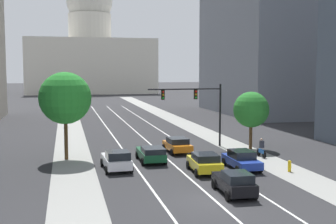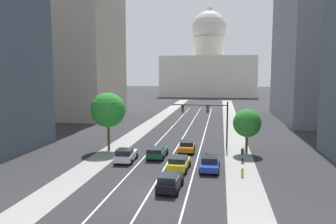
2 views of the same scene
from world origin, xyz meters
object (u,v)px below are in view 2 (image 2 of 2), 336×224
object	(u,v)px
car_blue	(210,163)
fire_hydrant	(242,172)
car_green	(157,152)
cyclist	(242,155)
street_tree_near_right	(247,123)
traffic_signal_mast	(209,115)
car_black	(170,182)
capitol_building	(209,68)
car_yellow	(179,163)
street_tree_mid_left	(108,110)
car_white	(126,155)
car_orange	(187,146)

from	to	relation	value
car_blue	fire_hydrant	distance (m)	3.69
car_blue	car_green	world-z (taller)	car_blue
cyclist	street_tree_near_right	xyz separation A→B (m)	(0.75, 4.10, 3.06)
cyclist	traffic_signal_mast	bearing A→B (deg)	30.41
traffic_signal_mast	cyclist	distance (m)	8.41
car_green	car_blue	bearing A→B (deg)	-122.73
car_black	street_tree_near_right	size ratio (longest dim) A/B	0.74
capitol_building	car_yellow	world-z (taller)	capitol_building
street_tree_mid_left	car_green	bearing A→B (deg)	-21.75
car_white	capitol_building	bearing A→B (deg)	-4.79
car_orange	traffic_signal_mast	xyz separation A→B (m)	(2.74, 2.44, 3.85)
capitol_building	car_black	size ratio (longest dim) A/B	9.89
street_tree_mid_left	capitol_building	bearing A→B (deg)	85.64
car_white	car_blue	size ratio (longest dim) A/B	0.96
car_white	car_blue	xyz separation A→B (m)	(9.68, -1.87, -0.05)
fire_hydrant	cyclist	xyz separation A→B (m)	(0.36, 5.74, 0.39)
car_orange	cyclist	distance (m)	7.85
car_black	fire_hydrant	xyz separation A→B (m)	(6.47, 4.89, -0.33)
car_black	street_tree_near_right	xyz separation A→B (m)	(7.58, 14.73, 3.12)
car_green	street_tree_mid_left	size ratio (longest dim) A/B	0.58
cyclist	car_orange	bearing A→B (deg)	57.92
traffic_signal_mast	car_black	bearing A→B (deg)	-99.19
car_yellow	fire_hydrant	size ratio (longest dim) A/B	4.50
car_green	street_tree_mid_left	world-z (taller)	street_tree_mid_left
car_yellow	car_green	bearing A→B (deg)	37.29
car_blue	street_tree_mid_left	xyz separation A→B (m)	(-13.51, 7.00, 4.62)
street_tree_near_right	traffic_signal_mast	bearing A→B (deg)	155.40
traffic_signal_mast	street_tree_mid_left	distance (m)	13.45
cyclist	car_yellow	bearing A→B (deg)	120.98
fire_hydrant	car_yellow	bearing A→B (deg)	169.30
car_white	car_black	world-z (taller)	car_white
traffic_signal_mast	cyclist	world-z (taller)	traffic_signal_mast
car_black	car_yellow	bearing A→B (deg)	2.25
car_blue	street_tree_mid_left	world-z (taller)	street_tree_mid_left
capitol_building	car_black	distance (m)	127.91
street_tree_near_right	car_white	bearing A→B (deg)	-156.04
fire_hydrant	cyclist	world-z (taller)	cyclist
car_yellow	capitol_building	bearing A→B (deg)	3.60
car_white	street_tree_near_right	xyz separation A→B (m)	(14.03, 6.23, 3.10)
capitol_building	car_blue	distance (m)	121.40
cyclist	car_white	bearing A→B (deg)	96.60
cyclist	street_tree_mid_left	distance (m)	17.94
car_blue	traffic_signal_mast	xyz separation A→B (m)	(-0.49, 10.32, 3.84)
car_blue	street_tree_near_right	world-z (taller)	street_tree_near_right
street_tree_near_right	car_black	bearing A→B (deg)	-117.22
capitol_building	car_green	size ratio (longest dim) A/B	9.40
car_yellow	street_tree_near_right	size ratio (longest dim) A/B	0.72
capitol_building	car_black	world-z (taller)	capitol_building
capitol_building	street_tree_near_right	distance (m)	113.32
car_black	car_orange	xyz separation A→B (m)	(0.01, 14.50, -0.03)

